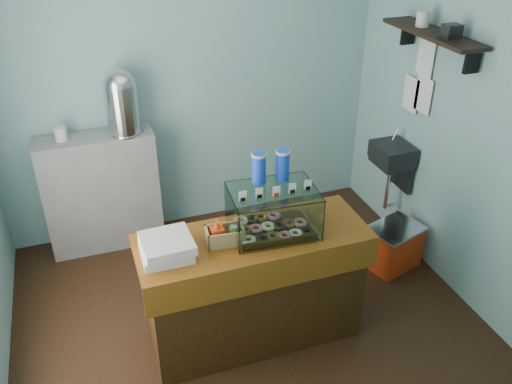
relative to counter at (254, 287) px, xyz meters
name	(u,v)px	position (x,y,z in m)	size (l,w,h in m)	color
ground	(243,311)	(0.00, 0.25, -0.46)	(3.50, 3.50, 0.00)	black
room_shell	(244,111)	(0.03, 0.26, 1.25)	(3.54, 3.04, 2.82)	#7EADB7
counter	(254,287)	(0.00, 0.00, 0.00)	(1.60, 0.60, 0.90)	#3E220C
back_shelf	(102,192)	(-0.90, 1.57, 0.09)	(1.00, 0.32, 1.10)	gray
display_case	(272,208)	(0.15, 0.04, 0.61)	(0.61, 0.47, 0.54)	black
condiment_crate	(223,235)	(-0.21, -0.01, 0.51)	(0.26, 0.17, 0.19)	tan
pastry_boxes	(166,247)	(-0.59, -0.02, 0.51)	(0.33, 0.33, 0.13)	silver
coffee_urn	(121,100)	(-0.63, 1.56, 0.94)	(0.31, 0.31, 0.56)	silver
red_cooler	(393,246)	(1.44, 0.40, -0.26)	(0.53, 0.46, 0.40)	red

